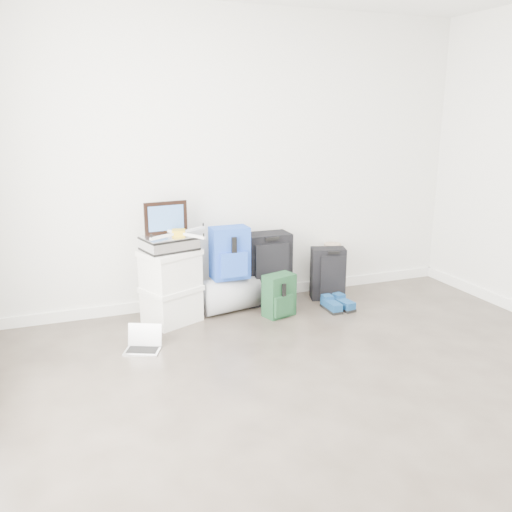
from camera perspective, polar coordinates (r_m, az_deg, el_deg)
name	(u,v)px	position (r m, az deg, el deg)	size (l,w,h in m)	color
ground	(385,436)	(3.34, 13.39, -17.93)	(5.00, 5.00, 0.00)	#352E26
room_envelope	(404,126)	(2.83, 15.33, 13.08)	(4.52, 5.02, 2.71)	silver
boxes_stack	(171,286)	(4.76, -8.93, -3.16)	(0.56, 0.52, 0.65)	white
briefcase	(169,243)	(4.65, -9.12, 1.33)	(0.43, 0.31, 0.12)	#B2B2B7
painting	(166,218)	(4.70, -9.47, 3.99)	(0.38, 0.06, 0.28)	black
drone	(179,233)	(4.63, -8.15, 2.43)	(0.54, 0.54, 0.05)	gold
duffel_bag	(229,294)	(5.01, -2.81, -4.02)	(0.33, 0.33, 0.53)	gray
blue_backpack	(230,254)	(4.86, -2.75, 0.22)	(0.34, 0.25, 0.47)	#1828A0
large_suitcase	(267,268)	(5.17, 1.14, -1.31)	(0.44, 0.29, 0.68)	black
green_backpack	(279,296)	(4.88, 2.49, -4.26)	(0.31, 0.27, 0.39)	#14371D
carry_on	(328,274)	(5.35, 7.60, -1.85)	(0.36, 0.29, 0.51)	black
shoes	(337,305)	(5.13, 8.54, -5.11)	(0.25, 0.28, 0.09)	black
rolled_rug	(332,268)	(5.55, 7.97, -1.25)	(0.17, 0.17, 0.51)	gray
laptop	(143,344)	(4.34, -11.76, -9.05)	(0.32, 0.28, 0.19)	silver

